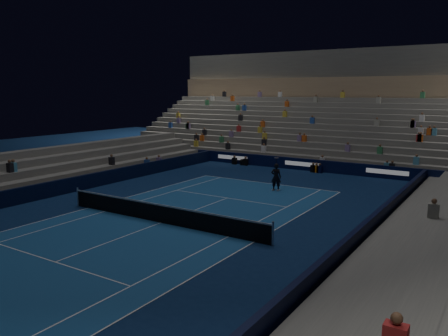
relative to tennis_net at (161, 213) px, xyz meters
name	(u,v)px	position (x,y,z in m)	size (l,w,h in m)	color
ground	(161,223)	(0.00, 0.00, -0.50)	(90.00, 90.00, 0.00)	#0C2048
court_surface	(161,223)	(0.00, 0.00, -0.50)	(10.97, 23.77, 0.01)	navy
sponsor_barrier_far	(303,164)	(0.00, 18.50, 0.00)	(44.00, 0.25, 1.00)	black
sponsor_barrier_east	(347,249)	(9.70, 0.00, 0.00)	(0.25, 37.00, 1.00)	black
sponsor_barrier_west	(43,191)	(-9.70, 0.00, 0.00)	(0.25, 37.00, 1.00)	black
grandstand_main	(340,124)	(0.00, 27.90, 2.87)	(44.00, 15.20, 11.20)	slate
grandstand_east	(444,256)	(13.17, 0.00, 0.41)	(5.00, 37.00, 2.50)	slate
grandstand_west	(10,179)	(-13.17, 0.00, 0.41)	(5.00, 37.00, 2.50)	slate
tennis_net	(161,213)	(0.00, 0.00, 0.00)	(12.90, 0.10, 1.10)	#B2B2B7
tennis_player	(276,177)	(1.63, 10.01, 0.44)	(0.69, 0.45, 1.89)	black
broadcast_camera	(243,162)	(-5.70, 18.04, -0.23)	(0.49, 0.88, 0.52)	black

